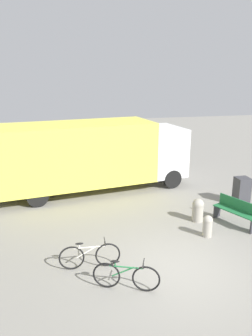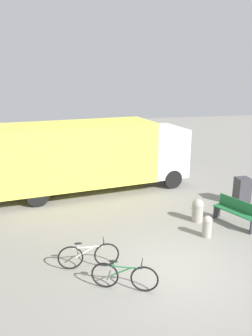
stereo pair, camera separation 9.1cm
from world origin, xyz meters
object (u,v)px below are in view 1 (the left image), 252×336
at_px(delivery_truck, 91,154).
at_px(bicycle_middle, 126,276).
at_px(utility_box, 242,191).
at_px(bicycle_near, 90,256).
at_px(bollard_far_bench, 198,209).
at_px(bollard_near_bench, 208,225).
at_px(park_bench, 236,211).

distance_m(delivery_truck, bicycle_middle, 7.45).
height_order(delivery_truck, utility_box, delivery_truck).
relative_size(bicycle_near, bollard_far_bench, 1.98).
bearing_deg(bollard_near_bench, bollard_far_bench, 81.05).
distance_m(delivery_truck, utility_box, 6.51).
bearing_deg(bicycle_near, bicycle_middle, -53.37).
relative_size(bicycle_near, utility_box, 1.51).
bearing_deg(bicycle_near, utility_box, 29.31).
distance_m(bicycle_near, bollard_near_bench, 4.03).
bearing_deg(bicycle_middle, park_bench, 52.07).
xyz_separation_m(bicycle_near, utility_box, (6.51, 3.24, 0.18)).
xyz_separation_m(park_bench, utility_box, (1.22, 1.67, 0.05)).
xyz_separation_m(delivery_truck, bollard_far_bench, (3.27, -4.10, -1.24)).
xyz_separation_m(delivery_truck, park_bench, (4.46, -4.63, -1.19)).
relative_size(park_bench, bicycle_middle, 1.05).
relative_size(bicycle_near, bicycle_middle, 1.06).
bearing_deg(utility_box, delivery_truck, 152.45).
relative_size(delivery_truck, bollard_far_bench, 10.40).
height_order(park_bench, utility_box, utility_box).
relative_size(park_bench, utility_box, 1.50).
relative_size(bollard_near_bench, utility_box, 0.66).
relative_size(park_bench, bicycle_near, 0.99).
distance_m(bicycle_near, bollard_far_bench, 4.60).
distance_m(delivery_truck, bollard_far_bench, 5.39).
bearing_deg(bicycle_middle, bollard_far_bench, 65.32).
bearing_deg(bollard_near_bench, utility_box, 41.31).
bearing_deg(bicycle_middle, bollard_near_bench, 54.74).
relative_size(park_bench, bollard_far_bench, 1.96).
height_order(delivery_truck, park_bench, delivery_truck).
relative_size(bollard_far_bench, utility_box, 0.76).
bearing_deg(bollard_far_bench, bicycle_middle, -136.01).
bearing_deg(bollard_far_bench, utility_box, 25.25).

